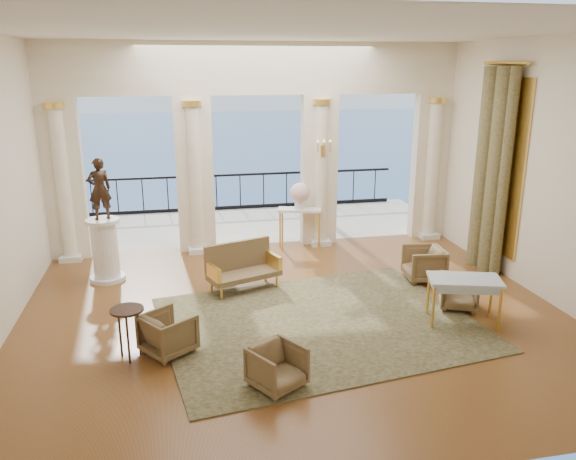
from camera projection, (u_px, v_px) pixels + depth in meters
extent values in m
plane|color=#522B10|center=(295.00, 315.00, 9.37)|extent=(9.00, 9.00, 0.00)
plane|color=#F6E8CE|center=(391.00, 272.00, 4.98)|extent=(9.00, 0.00, 9.00)
plane|color=#F6E8CE|center=(551.00, 172.00, 9.61)|extent=(0.00, 8.00, 8.00)
plane|color=white|center=(296.00, 30.00, 8.10)|extent=(9.00, 9.00, 0.00)
cube|color=beige|center=(257.00, 68.00, 11.87)|extent=(9.00, 0.30, 1.10)
cube|color=beige|center=(64.00, 180.00, 11.72)|extent=(0.80, 0.30, 3.40)
cylinder|color=beige|center=(63.00, 187.00, 11.58)|extent=(0.28, 0.28, 3.20)
cylinder|color=#EAB94D|center=(54.00, 105.00, 11.11)|extent=(0.40, 0.40, 0.12)
cube|color=silver|center=(71.00, 257.00, 12.01)|extent=(0.45, 0.45, 0.12)
cube|color=beige|center=(195.00, 175.00, 12.24)|extent=(0.80, 0.30, 3.40)
cylinder|color=beige|center=(195.00, 182.00, 12.10)|extent=(0.28, 0.28, 3.20)
cylinder|color=#EAB94D|center=(192.00, 103.00, 11.63)|extent=(0.40, 0.40, 0.12)
cube|color=silver|center=(199.00, 249.00, 12.53)|extent=(0.45, 0.45, 0.12)
cube|color=beige|center=(319.00, 171.00, 12.78)|extent=(0.80, 0.30, 3.40)
cylinder|color=beige|center=(321.00, 177.00, 12.64)|extent=(0.28, 0.28, 3.20)
cylinder|color=#EAB94D|center=(322.00, 102.00, 12.17)|extent=(0.40, 0.40, 0.12)
cube|color=silver|center=(320.00, 242.00, 13.07)|extent=(0.45, 0.45, 0.12)
cube|color=beige|center=(429.00, 167.00, 13.30)|extent=(0.80, 0.30, 3.40)
cylinder|color=beige|center=(432.00, 172.00, 13.16)|extent=(0.28, 0.28, 3.20)
cylinder|color=#EAB94D|center=(437.00, 100.00, 12.69)|extent=(0.40, 0.40, 0.12)
cube|color=silver|center=(428.00, 235.00, 13.60)|extent=(0.45, 0.45, 0.12)
cube|color=#A9A28D|center=(248.00, 225.00, 14.84)|extent=(10.00, 3.60, 0.10)
cube|color=black|center=(240.00, 175.00, 16.04)|extent=(9.00, 0.06, 0.06)
cube|color=black|center=(241.00, 207.00, 16.31)|extent=(9.00, 0.06, 0.10)
cylinder|color=black|center=(240.00, 192.00, 16.18)|extent=(0.03, 0.03, 1.00)
cylinder|color=black|center=(92.00, 198.00, 15.39)|extent=(0.03, 0.03, 1.00)
cylinder|color=black|center=(375.00, 186.00, 16.98)|extent=(0.03, 0.03, 1.00)
cylinder|color=#4C3823|center=(315.00, 138.00, 15.37)|extent=(0.20, 0.20, 4.20)
plane|color=#255396|center=(189.00, 152.00, 67.44)|extent=(160.00, 160.00, 0.00)
cylinder|color=#4E4424|center=(505.00, 176.00, 10.62)|extent=(0.26, 0.26, 4.00)
cylinder|color=#4E4424|center=(490.00, 172.00, 11.04)|extent=(0.32, 0.32, 4.00)
cylinder|color=#4E4424|center=(480.00, 168.00, 11.47)|extent=(0.26, 0.26, 4.00)
cylinder|color=#EAB94D|center=(505.00, 63.00, 10.48)|extent=(0.08, 1.40, 0.08)
cube|color=#EAB94D|center=(500.00, 166.00, 11.05)|extent=(0.04, 1.60, 3.40)
cube|color=#EAB94D|center=(323.00, 151.00, 12.34)|extent=(0.10, 0.04, 0.25)
cylinder|color=#EAB94D|center=(318.00, 147.00, 12.21)|extent=(0.02, 0.02, 0.22)
cylinder|color=#EAB94D|center=(324.00, 147.00, 12.23)|extent=(0.02, 0.02, 0.22)
cylinder|color=#EAB94D|center=(330.00, 147.00, 12.26)|extent=(0.02, 0.02, 0.22)
cube|color=#2C2F16|center=(319.00, 323.00, 9.05)|extent=(5.35, 4.43, 0.02)
imported|color=#4A391D|center=(277.00, 365.00, 7.20)|extent=(0.82, 0.81, 0.63)
imported|color=#4A391D|center=(459.00, 290.00, 9.59)|extent=(0.79, 0.77, 0.63)
imported|color=#4A391D|center=(424.00, 262.00, 10.81)|extent=(0.73, 0.77, 0.72)
imported|color=#4A391D|center=(168.00, 331.00, 8.07)|extent=(0.87, 0.88, 0.67)
cube|color=#4A391D|center=(244.00, 275.00, 10.34)|extent=(1.43, 0.96, 0.10)
cube|color=#4A391D|center=(238.00, 255.00, 10.46)|extent=(1.27, 0.53, 0.54)
cube|color=#EAB94D|center=(213.00, 272.00, 9.98)|extent=(0.26, 0.53, 0.26)
cube|color=#EAB94D|center=(273.00, 260.00, 10.61)|extent=(0.26, 0.53, 0.26)
cylinder|color=#EAB94D|center=(222.00, 294.00, 9.93)|extent=(0.05, 0.05, 0.25)
cylinder|color=#EAB94D|center=(277.00, 281.00, 10.50)|extent=(0.05, 0.05, 0.25)
cylinder|color=#EAB94D|center=(211.00, 286.00, 10.28)|extent=(0.05, 0.05, 0.25)
cylinder|color=#EAB94D|center=(266.00, 274.00, 10.86)|extent=(0.05, 0.05, 0.25)
cube|color=silver|center=(465.00, 280.00, 8.90)|extent=(1.25, 0.90, 0.05)
cylinder|color=#EAB94D|center=(433.00, 307.00, 8.81)|extent=(0.04, 0.04, 0.72)
cylinder|color=#EAB94D|center=(500.00, 310.00, 8.72)|extent=(0.04, 0.04, 0.72)
cylinder|color=#EAB94D|center=(428.00, 295.00, 9.29)|extent=(0.04, 0.04, 0.72)
cylinder|color=#EAB94D|center=(491.00, 297.00, 9.21)|extent=(0.04, 0.04, 0.72)
cylinder|color=silver|center=(108.00, 278.00, 10.90)|extent=(0.67, 0.67, 0.09)
cylinder|color=silver|center=(105.00, 250.00, 10.74)|extent=(0.49, 0.49, 1.07)
cylinder|color=silver|center=(103.00, 221.00, 10.57)|extent=(0.63, 0.63, 0.07)
imported|color=black|center=(99.00, 189.00, 10.40)|extent=(0.49, 0.40, 1.16)
cube|color=silver|center=(300.00, 210.00, 12.63)|extent=(1.02, 0.62, 0.05)
cylinder|color=#EAB94D|center=(280.00, 230.00, 12.66)|extent=(0.05, 0.05, 0.86)
cylinder|color=#EAB94D|center=(318.00, 231.00, 12.60)|extent=(0.05, 0.05, 0.86)
cylinder|color=#EAB94D|center=(281.00, 227.00, 12.91)|extent=(0.05, 0.05, 0.86)
cylinder|color=#EAB94D|center=(318.00, 228.00, 12.86)|extent=(0.05, 0.05, 0.86)
cylinder|color=silver|center=(300.00, 203.00, 12.58)|extent=(0.22, 0.22, 0.28)
sphere|color=pink|center=(300.00, 193.00, 12.52)|extent=(0.44, 0.44, 0.44)
cylinder|color=black|center=(127.00, 310.00, 7.80)|extent=(0.47, 0.47, 0.03)
cylinder|color=black|center=(139.00, 331.00, 8.00)|extent=(0.03, 0.03, 0.73)
cylinder|color=black|center=(120.00, 333.00, 7.96)|extent=(0.03, 0.03, 0.73)
cylinder|color=black|center=(128.00, 339.00, 7.77)|extent=(0.03, 0.03, 0.73)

